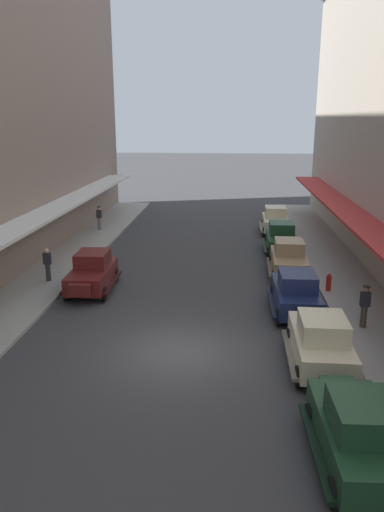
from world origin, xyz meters
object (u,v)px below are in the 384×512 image
Objects in this scene: parked_car_0 at (281,238)px; pedestrian_4 at (48,264)px; parked_car_6 at (321,340)px; parked_car_2 at (275,220)px; fire_hydrant at (329,282)px; parked_car_1 at (289,258)px; parked_car_3 at (92,271)px; parked_car_5 at (359,431)px; parked_car_4 at (296,292)px; pedestrian_0 at (365,306)px; pedestrian_2 at (99,218)px.

pedestrian_4 is at bearing -150.77° from parked_car_0.
parked_car_0 is at bearing 89.73° from parked_car_6.
fire_hydrant is (1.46, -12.46, -0.38)m from parked_car_2.
parked_car_6 is 7.31m from fire_hydrant.
parked_car_1 is 9.87m from parked_car_2.
parked_car_2 and parked_car_6 have the same top height.
parked_car_3 and parked_car_5 have the same top height.
parked_car_6 is at bearing -87.16° from parked_car_4.
parked_car_6 reaches higher than pedestrian_0.
fire_hydrant is at bearing 2.33° from parked_car_3.
parked_car_1 and parked_car_2 have the same top height.
pedestrian_2 reaches higher than fire_hydrant.
pedestrian_2 is at bearing 130.42° from parked_car_4.
fire_hydrant is (1.53, -7.07, -0.38)m from parked_car_0.
parked_car_0 is 1.00× the size of parked_car_5.
parked_car_5 is 8.09m from pedestrian_0.
pedestrian_0 is (2.39, -1.56, 0.07)m from parked_car_4.
parked_car_6 is 2.60× the size of pedestrian_4.
pedestrian_4 is at bearing -169.41° from parked_car_1.
pedestrian_0 reaches higher than fire_hydrant.
parked_car_1 is 2.62× the size of pedestrian_4.
pedestrian_2 is (-12.46, 9.22, 0.07)m from parked_car_1.
parked_car_6 is at bearing 90.85° from parked_car_5.
parked_car_0 is 14.19m from parked_car_6.
parked_car_4 is 18.81m from pedestrian_2.
parked_car_5 is at bearing -104.98° from pedestrian_0.
parked_car_2 reaches higher than pedestrian_4.
pedestrian_4 is (-12.01, 12.24, 0.05)m from parked_car_5.
parked_car_5 is at bearing -97.34° from fire_hydrant.
parked_car_2 and parked_car_3 have the same top height.
fire_hydrant is 13.55m from pedestrian_4.
parked_car_3 is at bearing -18.05° from pedestrian_4.
parked_car_4 is (-0.37, -14.97, 0.00)m from parked_car_2.
parked_car_6 is 14.08m from pedestrian_4.
parked_car_2 is 16.66m from pedestrian_0.
parked_car_4 is (9.25, -2.06, 0.00)m from parked_car_3.
parked_car_2 is at bearing 96.68° from fire_hydrant.
parked_car_4 and parked_car_6 have the same top height.
pedestrian_0 is at bearing -72.25° from parked_car_1.
parked_car_1 is at bearing 107.75° from pedestrian_0.
parked_car_4 is 0.99× the size of parked_car_5.
parked_car_6 is (-0.07, 4.76, 0.00)m from parked_car_5.
parked_car_2 is at bearing 88.58° from parked_car_4.
parked_car_0 is 2.56× the size of pedestrian_0.
pedestrian_4 is at bearing -134.92° from parked_car_2.
parked_car_5 reaches higher than pedestrian_0.
pedestrian_2 is (-14.59, 15.89, 0.00)m from pedestrian_0.
parked_car_2 is 16.10m from parked_car_3.
pedestrian_0 is 14.78m from pedestrian_4.
parked_car_3 is 5.25× the size of fire_hydrant.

